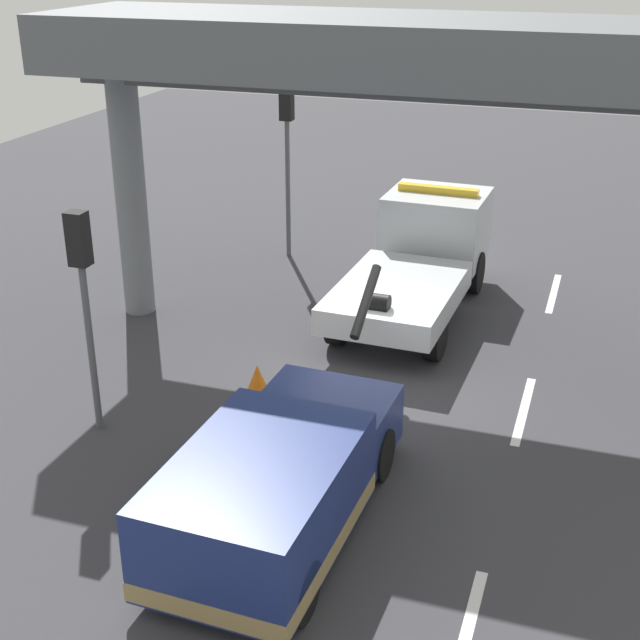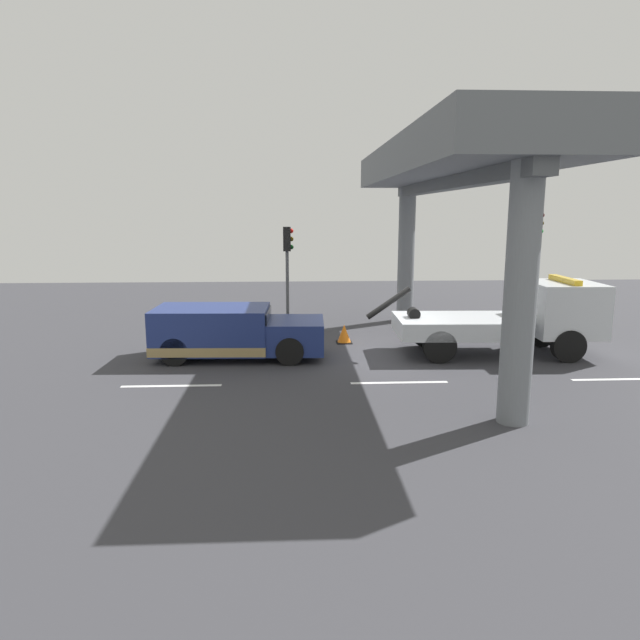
{
  "view_description": "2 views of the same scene",
  "coord_description": "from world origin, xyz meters",
  "px_view_note": "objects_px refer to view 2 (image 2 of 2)",
  "views": [
    {
      "loc": [
        -14.58,
        -3.96,
        8.02
      ],
      "look_at": [
        -0.35,
        0.84,
        1.41
      ],
      "focal_mm": 49.86,
      "sensor_mm": 36.0,
      "label": 1
    },
    {
      "loc": [
        -2.83,
        -17.39,
        4.43
      ],
      "look_at": [
        -1.96,
        0.19,
        1.12
      ],
      "focal_mm": 31.93,
      "sensor_mm": 36.0,
      "label": 2
    }
  ],
  "objects_px": {
    "tow_truck_white": "(518,317)",
    "towed_van_green": "(231,333)",
    "traffic_light_far": "(536,244)",
    "traffic_light_near": "(288,255)",
    "traffic_cone_orange": "(344,334)"
  },
  "relations": [
    {
      "from": "towed_van_green",
      "to": "traffic_cone_orange",
      "type": "distance_m",
      "value": 4.16
    },
    {
      "from": "traffic_light_near",
      "to": "traffic_cone_orange",
      "type": "bearing_deg",
      "value": -48.41
    },
    {
      "from": "traffic_light_near",
      "to": "traffic_cone_orange",
      "type": "distance_m",
      "value": 3.9
    },
    {
      "from": "tow_truck_white",
      "to": "towed_van_green",
      "type": "bearing_deg",
      "value": 179.82
    },
    {
      "from": "tow_truck_white",
      "to": "traffic_cone_orange",
      "type": "xyz_separation_m",
      "value": [
        -5.35,
        1.86,
        -0.9
      ]
    },
    {
      "from": "towed_van_green",
      "to": "traffic_cone_orange",
      "type": "height_order",
      "value": "towed_van_green"
    },
    {
      "from": "traffic_light_far",
      "to": "traffic_cone_orange",
      "type": "bearing_deg",
      "value": -163.81
    },
    {
      "from": "traffic_cone_orange",
      "to": "traffic_light_near",
      "type": "bearing_deg",
      "value": 131.59
    },
    {
      "from": "traffic_light_near",
      "to": "traffic_cone_orange",
      "type": "relative_size",
      "value": 6.15
    },
    {
      "from": "tow_truck_white",
      "to": "towed_van_green",
      "type": "height_order",
      "value": "tow_truck_white"
    },
    {
      "from": "towed_van_green",
      "to": "traffic_cone_orange",
      "type": "bearing_deg",
      "value": 26.34
    },
    {
      "from": "towed_van_green",
      "to": "traffic_light_near",
      "type": "xyz_separation_m",
      "value": [
        1.76,
        4.03,
        2.1
      ]
    },
    {
      "from": "tow_truck_white",
      "to": "traffic_light_far",
      "type": "relative_size",
      "value": 1.62
    },
    {
      "from": "tow_truck_white",
      "to": "towed_van_green",
      "type": "relative_size",
      "value": 1.38
    },
    {
      "from": "tow_truck_white",
      "to": "traffic_light_near",
      "type": "xyz_separation_m",
      "value": [
        -7.29,
        4.06,
        1.68
      ]
    }
  ]
}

